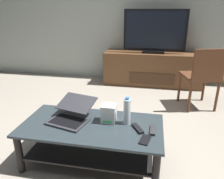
{
  "coord_description": "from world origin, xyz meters",
  "views": [
    {
      "loc": [
        0.34,
        -1.75,
        1.35
      ],
      "look_at": [
        -0.06,
        0.37,
        0.53
      ],
      "focal_mm": 34.65,
      "sensor_mm": 36.0,
      "label": 1
    }
  ],
  "objects_px": {
    "soundbar_remote": "(138,128)",
    "water_bottle_near": "(127,111)",
    "coffee_table": "(92,136)",
    "media_cabinet": "(152,69)",
    "cell_phone": "(145,140)",
    "router_box": "(109,113)",
    "tv_remote": "(153,130)",
    "dining_chair": "(203,75)",
    "laptop": "(71,114)",
    "television": "(155,32)"
  },
  "relations": [
    {
      "from": "television",
      "to": "cell_phone",
      "type": "bearing_deg",
      "value": -90.5
    },
    {
      "from": "cell_phone",
      "to": "coffee_table",
      "type": "bearing_deg",
      "value": 174.34
    },
    {
      "from": "media_cabinet",
      "to": "cell_phone",
      "type": "bearing_deg",
      "value": -90.49
    },
    {
      "from": "television",
      "to": "dining_chair",
      "type": "height_order",
      "value": "television"
    },
    {
      "from": "coffee_table",
      "to": "tv_remote",
      "type": "distance_m",
      "value": 0.55
    },
    {
      "from": "television",
      "to": "laptop",
      "type": "relative_size",
      "value": 2.32
    },
    {
      "from": "media_cabinet",
      "to": "soundbar_remote",
      "type": "xyz_separation_m",
      "value": [
        -0.09,
        -2.3,
        0.1
      ]
    },
    {
      "from": "coffee_table",
      "to": "tv_remote",
      "type": "height_order",
      "value": "tv_remote"
    },
    {
      "from": "media_cabinet",
      "to": "tv_remote",
      "type": "relative_size",
      "value": 10.94
    },
    {
      "from": "water_bottle_near",
      "to": "coffee_table",
      "type": "bearing_deg",
      "value": -165.86
    },
    {
      "from": "soundbar_remote",
      "to": "coffee_table",
      "type": "bearing_deg",
      "value": 148.83
    },
    {
      "from": "water_bottle_near",
      "to": "cell_phone",
      "type": "xyz_separation_m",
      "value": [
        0.17,
        -0.23,
        -0.11
      ]
    },
    {
      "from": "laptop",
      "to": "coffee_table",
      "type": "bearing_deg",
      "value": -13.71
    },
    {
      "from": "television",
      "to": "laptop",
      "type": "distance_m",
      "value": 2.38
    },
    {
      "from": "coffee_table",
      "to": "router_box",
      "type": "xyz_separation_m",
      "value": [
        0.14,
        0.08,
        0.2
      ]
    },
    {
      "from": "water_bottle_near",
      "to": "soundbar_remote",
      "type": "relative_size",
      "value": 1.58
    },
    {
      "from": "coffee_table",
      "to": "tv_remote",
      "type": "bearing_deg",
      "value": -0.72
    },
    {
      "from": "water_bottle_near",
      "to": "tv_remote",
      "type": "xyz_separation_m",
      "value": [
        0.23,
        -0.08,
        -0.11
      ]
    },
    {
      "from": "dining_chair",
      "to": "cell_phone",
      "type": "height_order",
      "value": "dining_chair"
    },
    {
      "from": "router_box",
      "to": "dining_chair",
      "type": "bearing_deg",
      "value": 51.26
    },
    {
      "from": "coffee_table",
      "to": "media_cabinet",
      "type": "bearing_deg",
      "value": 77.73
    },
    {
      "from": "laptop",
      "to": "cell_phone",
      "type": "bearing_deg",
      "value": -16.94
    },
    {
      "from": "cell_phone",
      "to": "soundbar_remote",
      "type": "distance_m",
      "value": 0.17
    },
    {
      "from": "tv_remote",
      "to": "soundbar_remote",
      "type": "distance_m",
      "value": 0.13
    },
    {
      "from": "dining_chair",
      "to": "router_box",
      "type": "relative_size",
      "value": 5.34
    },
    {
      "from": "dining_chair",
      "to": "laptop",
      "type": "relative_size",
      "value": 1.89
    },
    {
      "from": "router_box",
      "to": "tv_remote",
      "type": "relative_size",
      "value": 1.02
    },
    {
      "from": "tv_remote",
      "to": "dining_chair",
      "type": "bearing_deg",
      "value": 67.28
    },
    {
      "from": "dining_chair",
      "to": "router_box",
      "type": "distance_m",
      "value": 1.65
    },
    {
      "from": "media_cabinet",
      "to": "water_bottle_near",
      "type": "distance_m",
      "value": 2.23
    },
    {
      "from": "water_bottle_near",
      "to": "television",
      "type": "bearing_deg",
      "value": 84.92
    },
    {
      "from": "coffee_table",
      "to": "cell_phone",
      "type": "xyz_separation_m",
      "value": [
        0.48,
        -0.16,
        0.12
      ]
    },
    {
      "from": "router_box",
      "to": "water_bottle_near",
      "type": "height_order",
      "value": "water_bottle_near"
    },
    {
      "from": "television",
      "to": "soundbar_remote",
      "type": "distance_m",
      "value": 2.34
    },
    {
      "from": "coffee_table",
      "to": "water_bottle_near",
      "type": "bearing_deg",
      "value": 14.14
    },
    {
      "from": "cell_phone",
      "to": "laptop",
      "type": "bearing_deg",
      "value": 175.69
    },
    {
      "from": "soundbar_remote",
      "to": "water_bottle_near",
      "type": "bearing_deg",
      "value": 110.99
    },
    {
      "from": "coffee_table",
      "to": "cell_phone",
      "type": "height_order",
      "value": "cell_phone"
    },
    {
      "from": "dining_chair",
      "to": "laptop",
      "type": "bearing_deg",
      "value": -136.2
    },
    {
      "from": "laptop",
      "to": "water_bottle_near",
      "type": "xyz_separation_m",
      "value": [
        0.51,
        0.03,
        0.06
      ]
    },
    {
      "from": "dining_chair",
      "to": "soundbar_remote",
      "type": "relative_size",
      "value": 5.43
    },
    {
      "from": "water_bottle_near",
      "to": "soundbar_remote",
      "type": "height_order",
      "value": "water_bottle_near"
    },
    {
      "from": "media_cabinet",
      "to": "laptop",
      "type": "height_order",
      "value": "media_cabinet"
    },
    {
      "from": "router_box",
      "to": "water_bottle_near",
      "type": "bearing_deg",
      "value": -1.65
    },
    {
      "from": "media_cabinet",
      "to": "dining_chair",
      "type": "bearing_deg",
      "value": -53.84
    },
    {
      "from": "television",
      "to": "laptop",
      "type": "bearing_deg",
      "value": -107.55
    },
    {
      "from": "coffee_table",
      "to": "dining_chair",
      "type": "height_order",
      "value": "dining_chair"
    },
    {
      "from": "television",
      "to": "dining_chair",
      "type": "relative_size",
      "value": 1.23
    },
    {
      "from": "dining_chair",
      "to": "water_bottle_near",
      "type": "distance_m",
      "value": 1.56
    },
    {
      "from": "coffee_table",
      "to": "television",
      "type": "height_order",
      "value": "television"
    }
  ]
}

